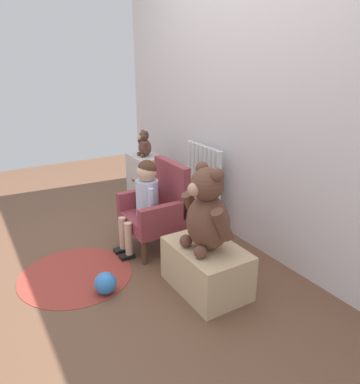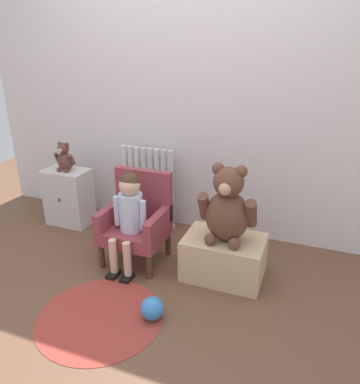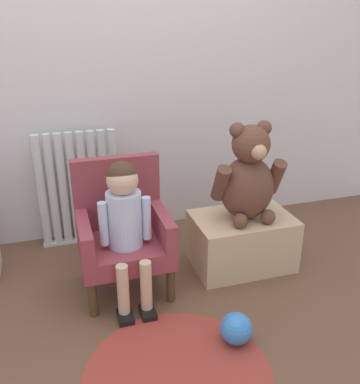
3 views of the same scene
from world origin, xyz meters
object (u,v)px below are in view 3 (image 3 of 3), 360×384
Objects in this scene: child_armchair at (122,230)px; radiator at (79,189)px; child_figure at (125,213)px; large_teddy_bear at (248,178)px; floor_rug at (178,375)px; toy_ball at (236,329)px; low_bench at (242,241)px.

radiator is at bearing 107.46° from child_armchair.
child_figure is (-0.00, -0.11, 0.14)m from child_armchair.
radiator is at bearing 146.61° from large_teddy_bear.
toy_ball is (0.30, 0.11, 0.07)m from floor_rug.
radiator is 1.04m from large_teddy_bear.
large_teddy_bear reaches higher than child_armchair.
child_armchair is 0.77m from floor_rug.
child_figure is 0.75m from floor_rug.
low_bench is at bearing 63.65° from toy_ball.
large_teddy_bear is (0.85, -0.56, 0.19)m from radiator.
child_figure reaches higher than child_armchair.
floor_rug is (0.08, -0.58, -0.46)m from child_figure.
low_bench is 0.65m from toy_ball.
radiator is 0.99× the size of child_figure.
child_figure is at bearing -171.35° from low_bench.
low_bench is at bearing -0.87° from child_armchair.
toy_ball is (0.39, -0.59, -0.25)m from child_armchair.
radiator is 1.03m from low_bench.
low_bench is at bearing 8.65° from child_figure.
large_teddy_bear is at bearing -33.39° from radiator.
child_armchair is at bearing 123.25° from toy_ball.
large_teddy_bear is at bearing -48.58° from low_bench.
large_teddy_bear reaches higher than floor_rug.
low_bench is 0.92m from floor_rug.
radiator reaches higher than child_armchair.
radiator is at bearing 116.21° from toy_ball.
low_bench is 0.39m from large_teddy_bear.
large_teddy_bear is 0.70× the size of floor_rug.
large_teddy_bear is 1.05m from floor_rug.
floor_rug is at bearing -130.58° from low_bench.
toy_ball is (-0.30, -0.57, -0.47)m from large_teddy_bear.
child_armchair is 0.75m from toy_ball.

